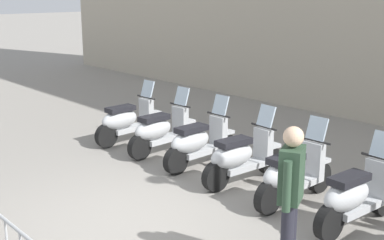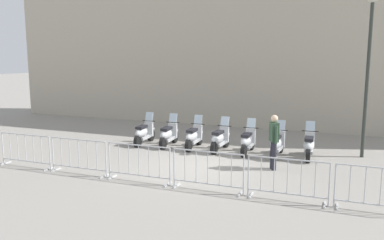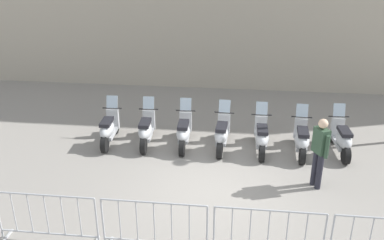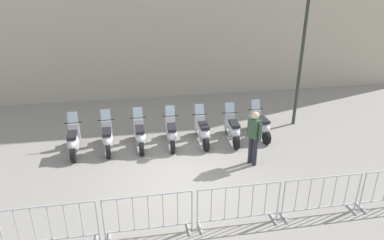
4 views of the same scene
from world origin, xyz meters
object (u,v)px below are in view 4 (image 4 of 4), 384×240
Objects in this scene: motorcycle_6 at (261,126)px; officer_near_row_end at (254,135)px; barrier_segment_4 at (321,196)px; street_lamp at (304,38)px; motorcycle_4 at (203,131)px; motorcycle_2 at (140,135)px; motorcycle_5 at (233,129)px; barrier_segment_2 at (149,216)px; barrier_segment_1 at (50,227)px; motorcycle_0 at (74,141)px; motorcycle_3 at (171,133)px; barrier_segment_3 at (239,205)px; motorcycle_1 at (107,138)px.

motorcycle_6 is 1.00× the size of officer_near_row_end.
motorcycle_6 is at bearing 86.74° from barrier_segment_4.
street_lamp reaches higher than officer_near_row_end.
motorcycle_4 is at bearing 113.69° from barrier_segment_4.
street_lamp reaches higher than motorcycle_2.
motorcycle_5 is 1.00× the size of officer_near_row_end.
motorcycle_5 is 0.87× the size of barrier_segment_4.
motorcycle_6 reaches higher than barrier_segment_2.
motorcycle_4 is 5.95m from barrier_segment_1.
motorcycle_2 is at bearing 132.17° from barrier_segment_4.
barrier_segment_2 is 4.12m from barrier_segment_4.
motorcycle_2 and motorcycle_5 have the same top height.
motorcycle_6 is 0.87× the size of barrier_segment_2.
street_lamp is at bearing 43.76° from officer_near_row_end.
street_lamp is 3.18× the size of officer_near_row_end.
motorcycle_0 is 1.00× the size of motorcycle_3.
motorcycle_0 is 6.41m from motorcycle_6.
motorcycle_4 is at bearing 87.74° from barrier_segment_3.
street_lamp is (7.10, 0.77, 2.89)m from motorcycle_1.
motorcycle_2 is 3.20m from motorcycle_5.
motorcycle_4 is at bearing -178.57° from motorcycle_6.
motorcycle_5 is 0.87× the size of barrier_segment_2.
street_lamp reaches higher than motorcycle_1.
street_lamp is at bearing 31.67° from barrier_segment_1.
barrier_segment_3 is 2.06m from barrier_segment_4.
barrier_segment_3 is at bearing -92.26° from motorcycle_4.
motorcycle_1 is (1.07, 0.01, 0.00)m from motorcycle_0.
motorcycle_0 is 0.31× the size of street_lamp.
motorcycle_1 and motorcycle_4 have the same top height.
motorcycle_0 is 4.78m from barrier_segment_2.
motorcycle_1 is 1.00× the size of motorcycle_6.
motorcycle_5 is (3.19, -0.20, 0.00)m from motorcycle_2.
barrier_segment_2 is (-2.23, -4.19, 0.07)m from motorcycle_4.
barrier_segment_4 is at bearing -110.96° from street_lamp.
motorcycle_0 is 8.70m from street_lamp.
barrier_segment_3 is (0.90, -4.32, 0.07)m from motorcycle_3.
motorcycle_1 is at bearing 157.18° from officer_near_row_end.
motorcycle_2 is 6.74m from street_lamp.
motorcycle_6 is (3.21, -0.02, 0.00)m from motorcycle_3.
motorcycle_4 is (2.13, -0.13, 0.00)m from motorcycle_2.
motorcycle_0 is 3.20m from motorcycle_3.
motorcycle_1 is 3.20m from motorcycle_4.
barrier_segment_4 is (0.83, -4.25, 0.07)m from motorcycle_5.
barrier_segment_4 is 0.36× the size of street_lamp.
barrier_segment_4 is (2.97, -4.38, 0.07)m from motorcycle_3.
barrier_segment_3 is 7.16m from street_lamp.
barrier_segment_2 and barrier_segment_4 have the same top height.
motorcycle_1 is 7.70m from street_lamp.
officer_near_row_end is at bearing 62.42° from barrier_segment_3.
motorcycle_3 is 2.90m from officer_near_row_end.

